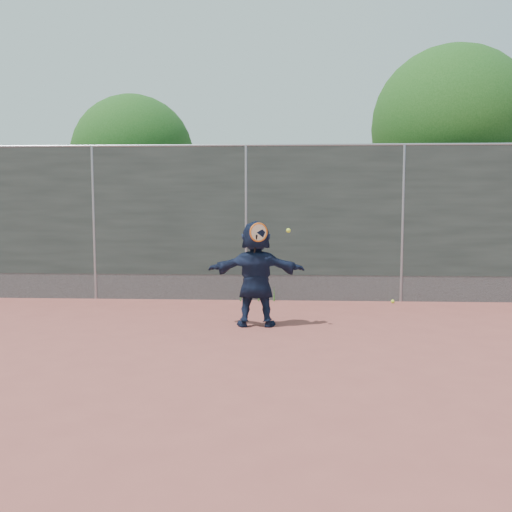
{
  "coord_description": "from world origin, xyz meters",
  "views": [
    {
      "loc": [
        0.76,
        -7.53,
        1.96
      ],
      "look_at": [
        0.31,
        1.21,
        1.1
      ],
      "focal_mm": 40.0,
      "sensor_mm": 36.0,
      "label": 1
    }
  ],
  "objects": [
    {
      "name": "player",
      "position": [
        0.31,
        1.21,
        0.82
      ],
      "size": [
        1.54,
        0.53,
        1.64
      ],
      "primitive_type": "imported",
      "rotation": [
        0.0,
        0.0,
        3.17
      ],
      "color": "#141D37",
      "rests_on": "ground"
    },
    {
      "name": "ball_ground",
      "position": [
        2.81,
        3.3,
        0.03
      ],
      "size": [
        0.07,
        0.07,
        0.07
      ],
      "primitive_type": "sphere",
      "color": "#D1F035",
      "rests_on": "ground"
    },
    {
      "name": "tree_left",
      "position": [
        -2.85,
        6.55,
        2.94
      ],
      "size": [
        3.15,
        3.0,
        4.53
      ],
      "color": "#382314",
      "rests_on": "ground"
    },
    {
      "name": "ground",
      "position": [
        0.0,
        0.0,
        0.0
      ],
      "size": [
        80.0,
        80.0,
        0.0
      ],
      "primitive_type": "plane",
      "color": "#9E4C42",
      "rests_on": "ground"
    },
    {
      "name": "weed_clump",
      "position": [
        0.29,
        3.38,
        0.13
      ],
      "size": [
        0.68,
        0.07,
        0.3
      ],
      "color": "#387226",
      "rests_on": "ground"
    },
    {
      "name": "tree_right",
      "position": [
        4.68,
        5.75,
        3.49
      ],
      "size": [
        3.78,
        3.6,
        5.39
      ],
      "color": "#382314",
      "rests_on": "ground"
    },
    {
      "name": "fence",
      "position": [
        -0.0,
        3.5,
        1.58
      ],
      "size": [
        20.0,
        0.06,
        3.03
      ],
      "color": "#38423D",
      "rests_on": "ground"
    },
    {
      "name": "swing_action",
      "position": [
        0.4,
        1.02,
        1.46
      ],
      "size": [
        0.62,
        0.21,
        0.51
      ],
      "color": "orange",
      "rests_on": "ground"
    }
  ]
}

